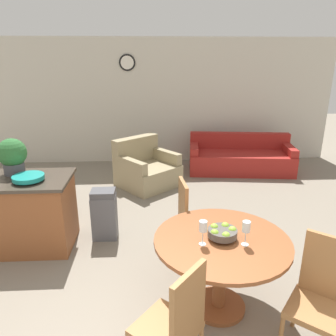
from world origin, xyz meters
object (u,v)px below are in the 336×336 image
at_px(kitchen_island, 26,213).
at_px(armchair, 146,170).
at_px(dining_table, 221,255).
at_px(couch, 240,158).
at_px(wine_glass_right, 246,228).
at_px(trash_bin, 104,214).
at_px(potted_plant, 12,155).
at_px(dining_chair_near_left, 175,322).
at_px(wine_glass_left, 203,227).
at_px(fruit_bowl, 222,232).
at_px(dining_chair_far_side, 192,219).
at_px(dining_chair_near_right, 321,293).
at_px(teal_bowl, 28,177).

xyz_separation_m(kitchen_island, armchair, (1.48, 2.01, -0.17)).
height_order(dining_table, couch, dining_table).
xyz_separation_m(dining_table, wine_glass_right, (0.18, -0.11, 0.34)).
bearing_deg(wine_glass_right, trash_bin, 133.75).
bearing_deg(trash_bin, potted_plant, 178.61).
bearing_deg(wine_glass_right, kitchen_island, 150.64).
bearing_deg(dining_chair_near_left, wine_glass_left, 15.07).
bearing_deg(dining_table, dining_chair_near_left, -124.03).
distance_m(fruit_bowl, armchair, 3.36).
bearing_deg(trash_bin, fruit_bowl, -47.86).
bearing_deg(armchair, kitchen_island, -166.04).
bearing_deg(wine_glass_right, dining_chair_far_side, 109.74).
bearing_deg(couch, dining_chair_near_right, -90.58).
height_order(wine_glass_left, couch, wine_glass_left).
relative_size(fruit_bowl, teal_bowl, 0.73).
relative_size(dining_chair_near_left, wine_glass_right, 4.38).
bearing_deg(fruit_bowl, potted_plant, 148.79).
height_order(kitchen_island, teal_bowl, teal_bowl).
height_order(dining_table, dining_chair_near_right, dining_chair_near_right).
distance_m(dining_chair_far_side, couch, 3.42).
height_order(dining_chair_near_left, dining_chair_near_right, same).
bearing_deg(armchair, wine_glass_left, -120.78).
relative_size(dining_chair_near_left, couch, 0.45).
height_order(dining_chair_near_right, armchair, dining_chair_near_right).
height_order(wine_glass_left, teal_bowl, teal_bowl).
bearing_deg(wine_glass_right, wine_glass_left, 175.72).
bearing_deg(dining_chair_far_side, wine_glass_left, -7.15).
distance_m(dining_table, trash_bin, 1.88).
bearing_deg(fruit_bowl, armchair, 102.44).
relative_size(dining_chair_near_left, armchair, 0.76).
bearing_deg(wine_glass_right, potted_plant, 148.76).
bearing_deg(trash_bin, teal_bowl, -162.28).
bearing_deg(dining_chair_near_right, dining_chair_near_left, 50.61).
relative_size(potted_plant, couch, 0.20).
xyz_separation_m(wine_glass_left, trash_bin, (-1.06, 1.46, -0.59)).
bearing_deg(teal_bowl, trash_bin, 17.72).
relative_size(dining_table, fruit_bowl, 4.68).
xyz_separation_m(dining_table, fruit_bowl, (-0.00, 0.00, 0.24)).
distance_m(wine_glass_left, wine_glass_right, 0.37).
bearing_deg(potted_plant, trash_bin, -1.39).
bearing_deg(couch, dining_chair_near_left, -103.91).
distance_m(wine_glass_right, kitchen_island, 2.76).
relative_size(teal_bowl, couch, 0.16).
distance_m(wine_glass_right, couch, 4.24).
height_order(dining_table, teal_bowl, teal_bowl).
height_order(couch, armchair, armchair).
distance_m(dining_chair_near_left, dining_chair_near_right, 1.20).
distance_m(couch, armchair, 2.09).
bearing_deg(dining_chair_near_right, fruit_bowl, 5.55).
bearing_deg(wine_glass_left, armchair, 98.98).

